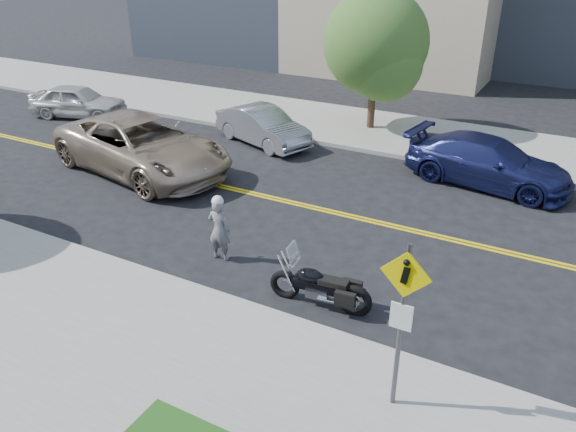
# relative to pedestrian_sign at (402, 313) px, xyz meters

# --- Properties ---
(ground_plane) EXTENTS (120.00, 120.00, 0.00)m
(ground_plane) POSITION_rel_pedestrian_sign_xyz_m (-4.20, 6.31, -1.96)
(ground_plane) COLOR black
(ground_plane) RESTS_ON ground
(sidewalk_near) EXTENTS (60.00, 5.00, 0.15)m
(sidewalk_near) POSITION_rel_pedestrian_sign_xyz_m (-4.20, -1.19, -1.89)
(sidewalk_near) COLOR #9E9B91
(sidewalk_near) RESTS_ON ground_plane
(sidewalk_far) EXTENTS (60.00, 5.00, 0.15)m
(sidewalk_far) POSITION_rel_pedestrian_sign_xyz_m (-4.20, 13.81, -1.89)
(sidewalk_far) COLOR #9E9B91
(sidewalk_far) RESTS_ON ground_plane
(pedestrian_sign) EXTENTS (0.78, 0.08, 3.00)m
(pedestrian_sign) POSITION_rel_pedestrian_sign_xyz_m (0.00, 0.00, 0.00)
(pedestrian_sign) COLOR #4C4C51
(pedestrian_sign) RESTS_ON sidewalk_near
(motorcyclist) EXTENTS (0.60, 0.42, 1.68)m
(motorcyclist) POSITION_rel_pedestrian_sign_xyz_m (-5.29, 2.67, -1.12)
(motorcyclist) COLOR #98989D
(motorcyclist) RESTS_ON ground
(motorcycle) EXTENTS (2.25, 0.89, 1.33)m
(motorcycle) POSITION_rel_pedestrian_sign_xyz_m (-2.33, 2.09, -1.29)
(motorcycle) COLOR black
(motorcycle) RESTS_ON ground
(suv) EXTENTS (7.00, 4.20, 1.82)m
(suv) POSITION_rel_pedestrian_sign_xyz_m (-10.76, 6.12, -1.05)
(suv) COLOR tan
(suv) RESTS_ON ground
(parked_car_white) EXTENTS (4.36, 2.79, 1.38)m
(parked_car_white) POSITION_rel_pedestrian_sign_xyz_m (-17.55, 9.65, -1.27)
(parked_car_white) COLOR silver
(parked_car_white) RESTS_ON ground
(parked_car_silver) EXTENTS (4.38, 2.76, 1.36)m
(parked_car_silver) POSITION_rel_pedestrian_sign_xyz_m (-8.74, 10.44, -1.28)
(parked_car_silver) COLOR gray
(parked_car_silver) RESTS_ON ground
(parked_car_blue) EXTENTS (5.37, 2.81, 1.49)m
(parked_car_blue) POSITION_rel_pedestrian_sign_xyz_m (-0.57, 10.48, -1.22)
(parked_car_blue) COLOR navy
(parked_car_blue) RESTS_ON ground
(tree_far_a) EXTENTS (3.99, 3.99, 5.46)m
(tree_far_a) POSITION_rel_pedestrian_sign_xyz_m (-5.76, 13.88, 1.49)
(tree_far_a) COLOR #382619
(tree_far_a) RESTS_ON ground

